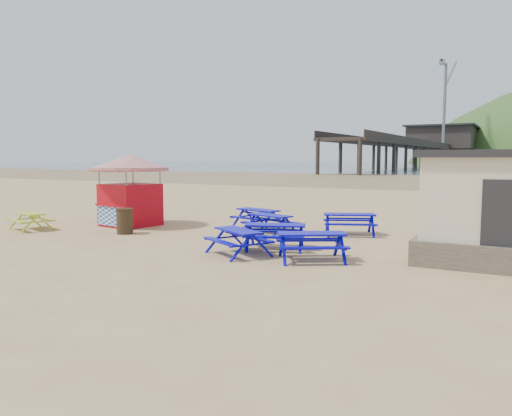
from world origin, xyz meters
The scene contains 13 objects.
ground centered at (0.00, 0.00, 0.00)m, with size 400.00×400.00×0.00m, color tan.
wet_sand centered at (0.00, 55.00, 0.00)m, with size 400.00×400.00×0.00m, color olive.
sea centered at (0.00, 170.00, 0.01)m, with size 400.00×400.00×0.00m, color #475965.
picnic_table_blue_a centered at (0.95, 1.60, 0.38)m, with size 2.17×1.94×0.76m.
picnic_table_blue_b centered at (-0.22, 2.83, 0.40)m, with size 2.26×2.01×0.80m.
picnic_table_blue_c centered at (3.67, 2.94, 0.40)m, with size 2.37×2.17×0.81m.
picnic_table_blue_d centered at (1.91, -2.46, 0.38)m, with size 2.32×2.20×0.77m.
picnic_table_blue_e centered at (2.48, -1.05, 0.40)m, with size 2.34×2.12×0.80m.
picnic_table_blue_f centered at (4.18, -2.19, 0.40)m, with size 2.43×2.30×0.80m.
picnic_table_yellow centered at (-8.19, -1.94, 0.35)m, with size 2.00×1.80×0.70m.
ice_cream_kiosk centered at (-5.48, 0.95, 1.94)m, with size 3.93×3.93×3.08m.
litter_bin centered at (-4.07, -0.93, 0.50)m, with size 0.67×0.67×0.99m.
pier centered at (-17.99, 178.23, 5.46)m, with size 24.00×220.00×39.29m.
Camera 1 is at (9.45, -15.38, 2.95)m, focal length 35.00 mm.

